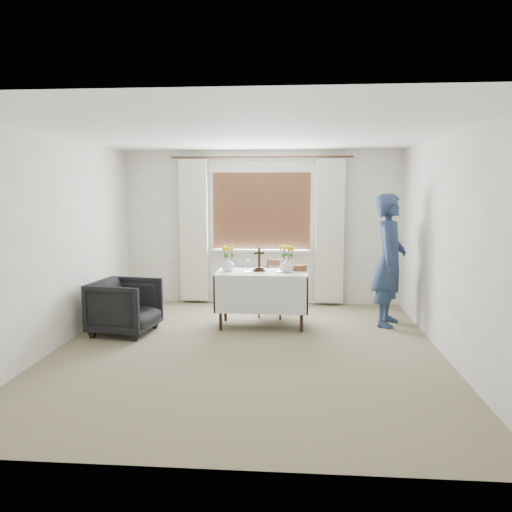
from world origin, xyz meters
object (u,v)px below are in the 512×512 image
(armchair, at_px, (125,307))
(flower_vase_right, at_px, (287,265))
(wooden_cross, at_px, (259,259))
(flower_vase_left, at_px, (228,264))
(person, at_px, (389,260))
(wooden_chair, at_px, (274,288))
(altar_table, at_px, (262,299))

(armchair, distance_m, flower_vase_right, 2.21)
(armchair, xyz_separation_m, flower_vase_right, (2.10, 0.47, 0.51))
(wooden_cross, relative_size, flower_vase_left, 1.79)
(person, bearing_deg, wooden_chair, 97.06)
(person, distance_m, flower_vase_left, 2.22)
(wooden_cross, distance_m, flower_vase_right, 0.39)
(altar_table, bearing_deg, wooden_cross, 137.44)
(wooden_chair, bearing_deg, armchair, -132.81)
(person, bearing_deg, flower_vase_left, 114.11)
(armchair, bearing_deg, person, -70.09)
(wooden_cross, xyz_separation_m, flower_vase_left, (-0.43, -0.01, -0.07))
(armchair, bearing_deg, altar_table, -66.63)
(flower_vase_right, bearing_deg, altar_table, -178.05)
(wooden_chair, height_order, person, person)
(flower_vase_right, bearing_deg, wooden_chair, 109.75)
(person, bearing_deg, flower_vase_right, 117.88)
(wooden_chair, xyz_separation_m, flower_vase_left, (-0.61, -0.54, 0.44))
(altar_table, bearing_deg, flower_vase_left, 176.23)
(armchair, height_order, wooden_cross, wooden_cross)
(armchair, relative_size, flower_vase_left, 4.17)
(altar_table, xyz_separation_m, flower_vase_right, (0.34, 0.01, 0.48))
(person, relative_size, wooden_cross, 5.41)
(armchair, height_order, person, person)
(wooden_cross, bearing_deg, wooden_chair, 54.97)
(wooden_chair, distance_m, armchair, 2.16)
(wooden_chair, relative_size, person, 0.46)
(altar_table, xyz_separation_m, wooden_chair, (0.14, 0.57, 0.04))
(flower_vase_left, bearing_deg, armchair, -159.08)
(flower_vase_left, relative_size, flower_vase_right, 0.94)
(armchair, relative_size, wooden_cross, 2.33)
(flower_vase_right, bearing_deg, wooden_cross, 175.61)
(altar_table, relative_size, flower_vase_right, 6.23)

